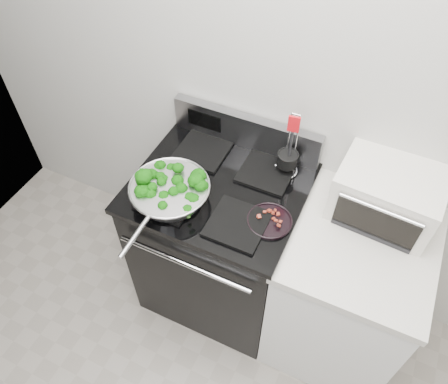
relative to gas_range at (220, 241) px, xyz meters
The scene contains 8 objects.
back_wall 0.97m from the gas_range, 48.22° to the left, with size 4.00×0.02×2.70m, color beige.
gas_range is the anchor object (origin of this frame).
counter 0.69m from the gas_range, ahead, with size 0.62×0.68×0.92m.
skillet 0.57m from the gas_range, 132.61° to the right, with size 0.36×0.58×0.08m.
broccoli_pile 0.59m from the gas_range, 133.02° to the right, with size 0.28×0.28×0.10m, color black, non-canonical shape.
bacon_plate 0.57m from the gas_range, 19.21° to the right, with size 0.20×0.20×0.04m.
utensil_holder 0.62m from the gas_range, 40.39° to the left, with size 0.11×0.11×0.35m.
toaster_oven 0.92m from the gas_range, 14.52° to the left, with size 0.45×0.35×0.24m.
Camera 1 is at (0.29, 0.21, 2.46)m, focal length 35.00 mm.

